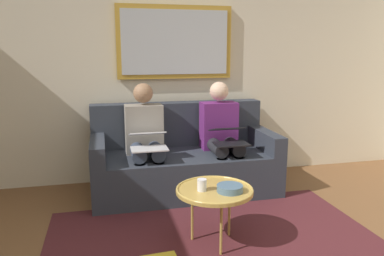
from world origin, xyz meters
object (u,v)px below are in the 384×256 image
framed_mirror (175,42)px  laptop_black (229,135)px  bowl (230,188)px  person_left (221,133)px  coffee_table (215,191)px  laptop_silver (148,140)px  couch (183,160)px  person_right (145,137)px  cup (202,185)px

framed_mirror → laptop_black: framed_mirror is taller
bowl → person_left: bearing=-104.8°
framed_mirror → coffee_table: 1.96m
bowl → laptop_black: 1.05m
laptop_silver → framed_mirror: bearing=-120.0°
couch → person_right: (0.40, 0.07, 0.30)m
laptop_silver → person_right: bearing=-90.0°
framed_mirror → person_left: (-0.40, 0.46, -0.94)m
couch → person_right: bearing=9.6°
person_left → laptop_black: 0.24m
framed_mirror → cup: 1.94m
person_left → person_right: bearing=0.0°
cup → person_left: 1.27m
couch → laptop_black: (-0.40, 0.31, 0.32)m
framed_mirror → bowl: 2.00m
couch → person_left: (-0.40, 0.07, 0.30)m
bowl → laptop_black: size_ratio=0.52×
couch → bowl: couch is taller
framed_mirror → person_left: bearing=131.4°
framed_mirror → cup: framed_mirror is taller
bowl → laptop_silver: laptop_silver is taller
coffee_table → laptop_silver: bearing=-66.9°
couch → cup: (0.12, 1.23, 0.17)m
laptop_silver → bowl: bearing=116.1°
person_left → laptop_black: (0.00, 0.24, 0.02)m
person_left → laptop_silver: 0.84m
couch → bowl: size_ratio=9.69×
coffee_table → laptop_silver: 1.01m
person_left → cup: bearing=65.8°
laptop_silver → laptop_black: bearing=-179.8°
coffee_table → bowl: 0.13m
couch → person_left: size_ratio=1.66×
laptop_black → laptop_silver: size_ratio=1.03×
person_right → couch: bearing=-170.4°
couch → laptop_silver: (0.40, 0.31, 0.32)m
framed_mirror → laptop_black: size_ratio=3.40×
framed_mirror → laptop_silver: (0.40, 0.70, -0.92)m
bowl → coffee_table: bearing=-38.2°
cup → person_right: person_right is taller
bowl → cup: bearing=-18.7°
cup → laptop_black: (-0.52, -0.92, 0.15)m
framed_mirror → cup: size_ratio=14.21×
laptop_black → bowl: bearing=71.9°
person_right → laptop_silver: 0.24m
couch → person_left: 0.50m
framed_mirror → bowl: framed_mirror is taller
cup → person_left: (-0.52, -1.16, 0.12)m
couch → laptop_silver: bearing=37.5°
bowl → person_left: size_ratio=0.17×
coffee_table → cup: 0.12m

